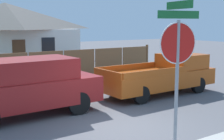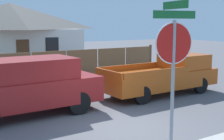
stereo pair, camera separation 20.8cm
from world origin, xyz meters
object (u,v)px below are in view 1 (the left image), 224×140
object	(u,v)px
orange_pickup	(162,75)
stop_sign	(177,59)
house	(6,33)
red_suv	(25,85)

from	to	relation	value
orange_pickup	stop_sign	world-z (taller)	stop_sign
house	red_suv	distance (m)	14.67
house	red_suv	bearing A→B (deg)	-103.03
orange_pickup	house	bearing A→B (deg)	99.98
house	orange_pickup	world-z (taller)	house
red_suv	orange_pickup	distance (m)	6.20
house	stop_sign	world-z (taller)	house
stop_sign	red_suv	bearing A→B (deg)	112.24
house	orange_pickup	xyz separation A→B (m)	(2.90, -14.22, -1.59)
red_suv	house	bearing A→B (deg)	75.42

